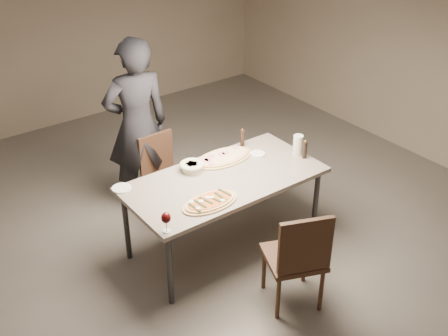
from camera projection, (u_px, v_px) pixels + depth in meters
room at (224, 111)px, 4.69m from camera, size 7.00×7.00×7.00m
dining_table at (224, 183)px, 5.04m from camera, size 1.80×0.90×0.75m
zucchini_pizza at (210, 202)px, 4.65m from camera, size 0.52×0.29×0.05m
ham_pizza at (223, 157)px, 5.30m from camera, size 0.61×0.34×0.04m
bread_basket at (192, 166)px, 5.10m from camera, size 0.22×0.22×0.08m
oil_dish at (258, 154)px, 5.38m from camera, size 0.14×0.14×0.02m
pepper_mill_left at (242, 138)px, 5.49m from camera, size 0.05×0.05×0.19m
pepper_mill_right at (305, 150)px, 5.28m from camera, size 0.05×0.05×0.19m
carafe at (298, 145)px, 5.34m from camera, size 0.09×0.09×0.20m
wine_glass at (166, 219)px, 4.26m from camera, size 0.08×0.08×0.17m
side_plate at (122, 188)px, 4.85m from camera, size 0.17×0.17×0.01m
chair_near at (298, 255)px, 4.41m from camera, size 0.59×0.59×0.95m
chair_far at (162, 170)px, 5.67m from camera, size 0.40×0.40×0.84m
diner at (137, 125)px, 5.58m from camera, size 0.73×0.55×1.81m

